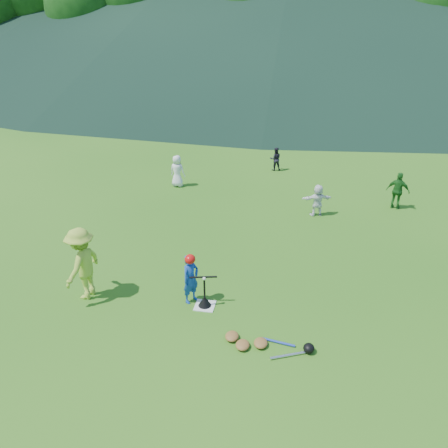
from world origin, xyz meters
name	(u,v)px	position (x,y,z in m)	size (l,w,h in m)	color
ground	(205,306)	(0.00, 0.00, 0.00)	(120.00, 120.00, 0.00)	#286015
home_plate	(205,306)	(0.00, 0.00, 0.01)	(0.45, 0.45, 0.02)	silver
baseball	(204,279)	(0.00, 0.00, 0.74)	(0.08, 0.08, 0.08)	white
batter_child	(191,279)	(-0.35, 0.15, 0.60)	(0.43, 0.29, 1.19)	#163F9B
adult_coach	(82,264)	(-2.82, -0.09, 0.88)	(1.13, 0.65, 1.76)	#9DBB37
fielder_a	(177,171)	(-2.69, 7.39, 0.61)	(0.60, 0.39, 1.22)	white
fielder_b	(275,159)	(0.88, 9.99, 0.50)	(0.48, 0.37, 0.99)	black
fielder_c	(398,191)	(5.24, 6.63, 0.64)	(0.75, 0.31, 1.28)	#1C5E1D
fielder_d	(317,200)	(2.56, 5.56, 0.53)	(0.99, 0.32, 1.07)	white
batting_tee	(205,301)	(0.00, 0.00, 0.13)	(0.30, 0.30, 0.68)	black
batter_gear	(191,261)	(-0.33, 0.15, 1.08)	(0.73, 0.26, 0.55)	red
equipment_pile	(261,343)	(1.39, -1.11, 0.07)	(1.80, 0.66, 0.19)	olive
outfield_fence	(280,89)	(0.00, 28.00, 0.70)	(70.07, 0.08, 1.33)	gray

